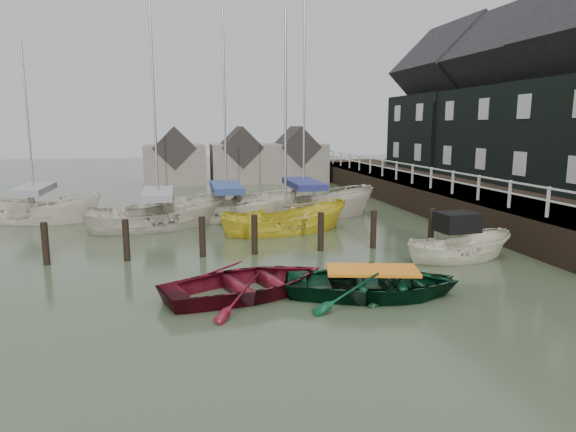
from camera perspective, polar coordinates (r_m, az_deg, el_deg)
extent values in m
plane|color=#343C26|center=(15.48, 2.32, -6.70)|extent=(120.00, 120.00, 0.00)
cube|color=black|center=(27.87, 16.40, 3.34)|extent=(3.00, 32.00, 0.20)
cube|color=silver|center=(27.09, 13.70, 5.51)|extent=(0.06, 32.00, 0.06)
cube|color=silver|center=(27.12, 13.66, 4.67)|extent=(0.06, 32.00, 0.06)
cube|color=black|center=(31.02, 25.26, 0.82)|extent=(14.00, 38.00, 1.50)
cube|color=black|center=(32.31, 23.65, 8.41)|extent=(6.00, 7.00, 5.00)
cube|color=black|center=(32.53, 24.19, 15.89)|extent=(6.11, 7.14, 6.11)
cube|color=black|center=(38.24, 17.53, 8.90)|extent=(6.40, 7.00, 5.00)
cube|color=black|center=(38.42, 17.87, 15.25)|extent=(6.52, 7.14, 6.52)
cylinder|color=black|center=(18.33, -25.31, -3.41)|extent=(0.22, 0.22, 1.80)
cylinder|color=black|center=(17.91, -17.51, -3.20)|extent=(0.22, 0.22, 1.80)
cylinder|color=black|center=(17.83, -9.48, -2.92)|extent=(0.22, 0.22, 1.80)
cylinder|color=black|center=(17.98, -3.74, -2.69)|extent=(0.22, 0.22, 1.80)
cylinder|color=black|center=(18.47, 3.66, -2.35)|extent=(0.22, 0.22, 1.80)
cylinder|color=black|center=(19.09, 9.46, -2.06)|extent=(0.22, 0.22, 1.80)
cylinder|color=black|center=(20.03, 15.60, -1.72)|extent=(0.22, 0.22, 1.80)
cube|color=#665B51|center=(40.48, -12.41, 5.63)|extent=(4.50, 4.00, 3.00)
cube|color=#282321|center=(40.40, -12.48, 7.46)|extent=(3.18, 4.08, 3.18)
cube|color=#665B51|center=(40.74, -5.33, 5.84)|extent=(4.50, 4.00, 3.00)
cube|color=#282321|center=(40.67, -5.36, 7.67)|extent=(3.18, 4.08, 3.18)
cube|color=#665B51|center=(41.50, 0.88, 5.96)|extent=(4.50, 4.00, 3.00)
cube|color=#282321|center=(41.43, 0.89, 7.75)|extent=(3.18, 4.08, 3.18)
imported|color=#550C18|center=(13.88, -4.43, -8.72)|extent=(5.39, 4.55, 0.95)
imported|color=#08311C|center=(13.96, 9.27, -8.71)|extent=(5.25, 4.30, 0.95)
imported|color=black|center=(14.51, 11.84, -8.07)|extent=(3.54, 2.53, 0.73)
imported|color=beige|center=(18.22, 18.39, -4.64)|extent=(4.03, 1.85, 1.51)
cube|color=black|center=(18.12, 18.29, -0.64)|extent=(1.39, 1.12, 0.65)
imported|color=#BAB39F|center=(23.43, -14.09, -1.23)|extent=(6.92, 4.54, 2.50)
cylinder|color=#B2B2B7|center=(23.04, -14.71, 12.86)|extent=(0.10, 0.10, 8.68)
cube|color=gray|center=(23.19, -14.25, 2.40)|extent=(3.79, 2.45, 0.30)
imported|color=beige|center=(24.79, -6.80, -0.38)|extent=(7.08, 3.63, 2.61)
cylinder|color=#B2B2B7|center=(24.41, -7.08, 12.67)|extent=(0.10, 0.10, 8.35)
cube|color=navy|center=(24.56, -6.87, 3.18)|extent=(3.89, 1.95, 0.30)
imported|color=gold|center=(21.89, -0.27, -1.70)|extent=(6.16, 3.50, 2.24)
cylinder|color=#B2B2B7|center=(21.44, -0.29, 11.95)|extent=(0.10, 0.10, 7.87)
imported|color=beige|center=(25.50, 1.74, -0.03)|extent=(7.24, 3.06, 2.74)
cylinder|color=#B2B2B7|center=(25.20, 1.82, 15.12)|extent=(0.10, 0.10, 10.36)
cube|color=navy|center=(25.26, 1.75, 3.61)|extent=(3.98, 1.64, 0.30)
imported|color=beige|center=(27.02, -26.17, -0.49)|extent=(6.97, 4.29, 2.53)
cylinder|color=#B2B2B7|center=(26.66, -26.98, 9.71)|extent=(0.10, 0.10, 6.82)
cube|color=gray|center=(26.82, -26.42, 2.68)|extent=(3.82, 2.32, 0.30)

